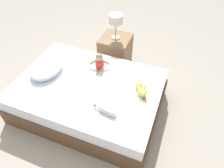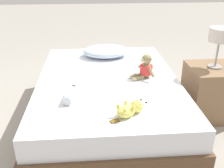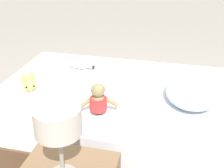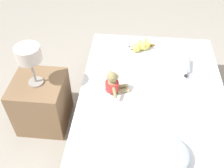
{
  "view_description": "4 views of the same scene",
  "coord_description": "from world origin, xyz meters",
  "px_view_note": "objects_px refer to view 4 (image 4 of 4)",
  "views": [
    {
      "loc": [
        -1.65,
        -0.99,
        2.37
      ],
      "look_at": [
        0.04,
        -0.33,
        0.56
      ],
      "focal_mm": 32.77,
      "sensor_mm": 36.0,
      "label": 1
    },
    {
      "loc": [
        -0.15,
        -2.33,
        1.52
      ],
      "look_at": [
        0.01,
        -0.34,
        0.57
      ],
      "focal_mm": 42.12,
      "sensor_mm": 36.0,
      "label": 2
    },
    {
      "loc": [
        2.04,
        0.49,
        1.6
      ],
      "look_at": [
        0.0,
        0.0,
        0.52
      ],
      "focal_mm": 46.31,
      "sensor_mm": 36.0,
      "label": 3
    },
    {
      "loc": [
        0.21,
        1.63,
        2.19
      ],
      "look_at": [
        0.37,
        -0.01,
        0.57
      ],
      "focal_mm": 41.46,
      "sensor_mm": 36.0,
      "label": 4
    }
  ],
  "objects_px": {
    "pillow": "(153,153)",
    "plush_monkey": "(113,84)",
    "bed": "(150,112)",
    "bedside_lamp": "(29,55)",
    "plush_yellow_creature": "(141,46)",
    "glass_bottle": "(186,65)",
    "nightstand": "(42,102)"
  },
  "relations": [
    {
      "from": "plush_monkey",
      "to": "glass_bottle",
      "type": "xyz_separation_m",
      "value": [
        -0.7,
        -0.4,
        -0.06
      ]
    },
    {
      "from": "pillow",
      "to": "glass_bottle",
      "type": "height_order",
      "value": "pillow"
    },
    {
      "from": "bedside_lamp",
      "to": "plush_monkey",
      "type": "bearing_deg",
      "value": -178.11
    },
    {
      "from": "pillow",
      "to": "plush_monkey",
      "type": "xyz_separation_m",
      "value": [
        0.35,
        -0.64,
        0.03
      ]
    },
    {
      "from": "pillow",
      "to": "plush_monkey",
      "type": "distance_m",
      "value": 0.73
    },
    {
      "from": "plush_yellow_creature",
      "to": "bedside_lamp",
      "type": "bearing_deg",
      "value": 36.22
    },
    {
      "from": "glass_bottle",
      "to": "bedside_lamp",
      "type": "bearing_deg",
      "value": 16.84
    },
    {
      "from": "bedside_lamp",
      "to": "glass_bottle",
      "type": "bearing_deg",
      "value": -163.16
    },
    {
      "from": "plush_monkey",
      "to": "plush_yellow_creature",
      "type": "bearing_deg",
      "value": -109.64
    },
    {
      "from": "plush_monkey",
      "to": "pillow",
      "type": "bearing_deg",
      "value": 118.27
    },
    {
      "from": "pillow",
      "to": "bedside_lamp",
      "type": "xyz_separation_m",
      "value": [
        1.05,
        -0.62,
        0.32
      ]
    },
    {
      "from": "bed",
      "to": "glass_bottle",
      "type": "relative_size",
      "value": 6.92
    },
    {
      "from": "pillow",
      "to": "bedside_lamp",
      "type": "distance_m",
      "value": 1.26
    },
    {
      "from": "pillow",
      "to": "bed",
      "type": "bearing_deg",
      "value": -91.37
    },
    {
      "from": "plush_monkey",
      "to": "bedside_lamp",
      "type": "xyz_separation_m",
      "value": [
        0.7,
        0.02,
        0.29
      ]
    },
    {
      "from": "bed",
      "to": "plush_monkey",
      "type": "xyz_separation_m",
      "value": [
        0.36,
        -0.01,
        0.34
      ]
    },
    {
      "from": "glass_bottle",
      "to": "nightstand",
      "type": "xyz_separation_m",
      "value": [
        1.41,
        0.43,
        -0.24
      ]
    },
    {
      "from": "pillow",
      "to": "bedside_lamp",
      "type": "bearing_deg",
      "value": -30.56
    },
    {
      "from": "bed",
      "to": "nightstand",
      "type": "height_order",
      "value": "nightstand"
    },
    {
      "from": "pillow",
      "to": "nightstand",
      "type": "bearing_deg",
      "value": -30.56
    },
    {
      "from": "plush_yellow_creature",
      "to": "nightstand",
      "type": "xyz_separation_m",
      "value": [
        0.94,
        0.69,
        -0.25
      ]
    },
    {
      "from": "pillow",
      "to": "nightstand",
      "type": "relative_size",
      "value": 0.99
    },
    {
      "from": "plush_monkey",
      "to": "bedside_lamp",
      "type": "distance_m",
      "value": 0.76
    },
    {
      "from": "plush_monkey",
      "to": "plush_yellow_creature",
      "type": "height_order",
      "value": "plush_monkey"
    },
    {
      "from": "bed",
      "to": "pillow",
      "type": "bearing_deg",
      "value": 88.63
    },
    {
      "from": "bed",
      "to": "glass_bottle",
      "type": "distance_m",
      "value": 0.6
    },
    {
      "from": "glass_bottle",
      "to": "bedside_lamp",
      "type": "relative_size",
      "value": 0.71
    },
    {
      "from": "bed",
      "to": "bedside_lamp",
      "type": "xyz_separation_m",
      "value": [
        1.07,
        0.01,
        0.62
      ]
    },
    {
      "from": "plush_yellow_creature",
      "to": "glass_bottle",
      "type": "bearing_deg",
      "value": 150.22
    },
    {
      "from": "plush_monkey",
      "to": "bed",
      "type": "bearing_deg",
      "value": 177.97
    },
    {
      "from": "bedside_lamp",
      "to": "pillow",
      "type": "bearing_deg",
      "value": 149.44
    },
    {
      "from": "nightstand",
      "to": "bedside_lamp",
      "type": "xyz_separation_m",
      "value": [
        0.0,
        -0.0,
        0.59
      ]
    }
  ]
}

